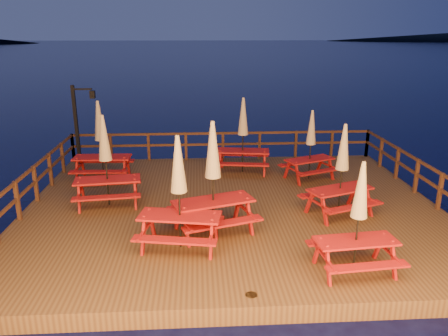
# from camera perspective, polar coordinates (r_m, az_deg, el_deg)

# --- Properties ---
(ground) EXTENTS (500.00, 500.00, 0.00)m
(ground) POSITION_cam_1_polar(r_m,az_deg,el_deg) (13.06, 1.12, -6.45)
(ground) COLOR black
(ground) RESTS_ON ground
(deck) EXTENTS (12.00, 10.00, 0.40)m
(deck) POSITION_cam_1_polar(r_m,az_deg,el_deg) (12.98, 1.12, -5.64)
(deck) COLOR #4B3018
(deck) RESTS_ON ground
(deck_piles) EXTENTS (11.44, 9.44, 1.40)m
(deck_piles) POSITION_cam_1_polar(r_m,az_deg,el_deg) (13.18, 1.11, -7.64)
(deck_piles) COLOR #3C2413
(deck_piles) RESTS_ON ground
(railing) EXTENTS (11.80, 9.75, 1.10)m
(railing) POSITION_cam_1_polar(r_m,az_deg,el_deg) (14.32, 0.58, 0.71)
(railing) COLOR #3C2413
(railing) RESTS_ON deck
(lamp_post) EXTENTS (0.85, 0.18, 3.00)m
(lamp_post) POSITION_cam_1_polar(r_m,az_deg,el_deg) (17.31, -18.31, 6.28)
(lamp_post) COLOR black
(lamp_post) RESTS_ON deck
(picnic_table_0) EXTENTS (2.20, 2.02, 2.57)m
(picnic_table_0) POSITION_cam_1_polar(r_m,az_deg,el_deg) (12.21, 15.15, -0.10)
(picnic_table_0) COLOR #9A0E0E
(picnic_table_0) RESTS_ON deck
(picnic_table_1) EXTENTS (2.03, 1.74, 2.67)m
(picnic_table_1) POSITION_cam_1_polar(r_m,az_deg,el_deg) (12.90, -15.21, 1.08)
(picnic_table_1) COLOR #9A0E0E
(picnic_table_1) RESTS_ON deck
(picnic_table_2) EXTENTS (2.07, 1.91, 2.39)m
(picnic_table_2) POSITION_cam_1_polar(r_m,az_deg,el_deg) (15.07, 11.25, 3.12)
(picnic_table_2) COLOR #9A0E0E
(picnic_table_2) RESTS_ON deck
(picnic_table_3) EXTENTS (1.83, 1.56, 2.44)m
(picnic_table_3) POSITION_cam_1_polar(r_m,az_deg,el_deg) (9.41, 17.16, -6.04)
(picnic_table_3) COLOR #9A0E0E
(picnic_table_3) RESTS_ON deck
(picnic_table_4) EXTENTS (2.08, 1.80, 2.69)m
(picnic_table_4) POSITION_cam_1_polar(r_m,az_deg,el_deg) (15.51, 2.49, 4.44)
(picnic_table_4) COLOR #9A0E0E
(picnic_table_4) RESTS_ON deck
(picnic_table_5) EXTENTS (2.15, 1.88, 2.71)m
(picnic_table_5) POSITION_cam_1_polar(r_m,az_deg,el_deg) (10.02, -5.89, -2.99)
(picnic_table_5) COLOR #9A0E0E
(picnic_table_5) RESTS_ON deck
(picnic_table_6) EXTENTS (1.94, 1.62, 2.72)m
(picnic_table_6) POSITION_cam_1_polar(r_m,az_deg,el_deg) (15.24, -15.82, 3.59)
(picnic_table_6) COLOR #9A0E0E
(picnic_table_6) RESTS_ON deck
(picnic_table_7) EXTENTS (2.43, 2.20, 2.87)m
(picnic_table_7) POSITION_cam_1_polar(r_m,az_deg,el_deg) (10.70, -1.45, -1.09)
(picnic_table_7) COLOR #9A0E0E
(picnic_table_7) RESTS_ON deck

